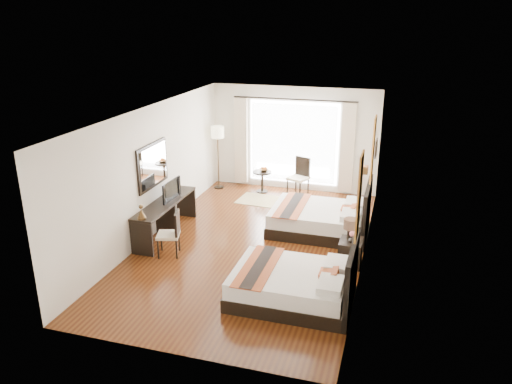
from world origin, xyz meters
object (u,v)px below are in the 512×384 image
(nightstand, at_px, (350,252))
(window_chair, at_px, (298,184))
(table_lamp, at_px, (350,225))
(television, at_px, (169,190))
(console_desk, at_px, (166,218))
(bed_near, at_px, (296,284))
(vase, at_px, (352,240))
(desk_chair, at_px, (170,242))
(floor_lamp, at_px, (218,136))
(fruit_bowl, at_px, (264,170))
(bed_far, at_px, (322,219))
(side_table, at_px, (262,182))

(nightstand, xyz_separation_m, window_chair, (-1.77, 3.59, 0.06))
(table_lamp, xyz_separation_m, television, (-3.96, 0.40, 0.19))
(nightstand, height_order, window_chair, window_chair)
(console_desk, relative_size, window_chair, 2.18)
(bed_near, height_order, vase, bed_near)
(table_lamp, height_order, desk_chair, desk_chair)
(floor_lamp, relative_size, window_chair, 1.72)
(console_desk, height_order, fruit_bowl, console_desk)
(table_lamp, height_order, television, television)
(nightstand, relative_size, floor_lamp, 0.30)
(bed_near, relative_size, desk_chair, 2.18)
(desk_chair, height_order, floor_lamp, floor_lamp)
(nightstand, height_order, table_lamp, table_lamp)
(nightstand, bearing_deg, bed_far, 119.19)
(nightstand, distance_m, table_lamp, 0.54)
(table_lamp, xyz_separation_m, vase, (0.06, -0.16, -0.22))
(floor_lamp, bearing_deg, table_lamp, -41.09)
(vase, distance_m, desk_chair, 3.57)
(fruit_bowl, bearing_deg, table_lamp, -52.55)
(table_lamp, distance_m, fruit_bowl, 4.43)
(vase, height_order, fruit_bowl, fruit_bowl)
(desk_chair, bearing_deg, side_table, -116.56)
(console_desk, xyz_separation_m, floor_lamp, (0.01, 3.24, 1.09))
(bed_far, xyz_separation_m, table_lamp, (0.74, -1.33, 0.48))
(bed_near, distance_m, console_desk, 3.76)
(bed_near, bearing_deg, console_desk, 150.99)
(table_lamp, relative_size, fruit_bowl, 1.77)
(vase, relative_size, television, 0.17)
(nightstand, bearing_deg, floor_lamp, 138.69)
(nightstand, bearing_deg, bed_near, -115.49)
(nightstand, bearing_deg, vase, -78.17)
(bed_far, distance_m, console_desk, 3.43)
(window_chair, bearing_deg, side_table, -65.70)
(desk_chair, height_order, fruit_bowl, desk_chair)
(desk_chair, xyz_separation_m, fruit_bowl, (0.77, 4.18, 0.33))
(bed_near, height_order, nightstand, bed_near)
(table_lamp, relative_size, vase, 3.20)
(vase, xyz_separation_m, fruit_bowl, (-2.75, 3.67, 0.04))
(table_lamp, xyz_separation_m, floor_lamp, (-3.97, 3.47, 0.68))
(vase, distance_m, television, 4.08)
(vase, bearing_deg, television, 172.07)
(console_desk, height_order, floor_lamp, floor_lamp)
(bed_far, distance_m, window_chair, 2.42)
(table_lamp, height_order, window_chair, window_chair)
(nightstand, distance_m, television, 4.09)
(floor_lamp, bearing_deg, bed_far, -33.43)
(floor_lamp, distance_m, window_chair, 2.52)
(table_lamp, bearing_deg, television, 174.21)
(bed_far, xyz_separation_m, fruit_bowl, (-1.95, 2.18, 0.30))
(table_lamp, bearing_deg, window_chair, 116.22)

